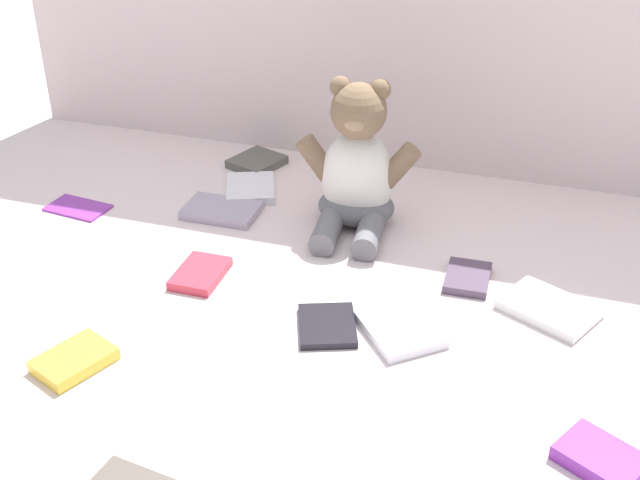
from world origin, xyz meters
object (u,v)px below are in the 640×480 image
(teddy_bear, at_px, (357,173))
(book_case_8, at_px, (327,326))
(book_case_11, at_px, (222,210))
(book_case_3, at_px, (468,278))
(book_case_5, at_px, (401,330))
(book_case_6, at_px, (250,189))
(book_case_2, at_px, (257,162))
(book_case_10, at_px, (601,459))
(book_case_1, at_px, (549,308))
(book_case_7, at_px, (200,274))
(book_case_4, at_px, (74,360))
(book_case_0, at_px, (78,207))

(teddy_bear, xyz_separation_m, book_case_8, (0.05, -0.32, -0.09))
(book_case_11, bearing_deg, book_case_3, 78.52)
(book_case_5, relative_size, book_case_6, 1.01)
(book_case_5, distance_m, book_case_6, 0.51)
(book_case_2, xyz_separation_m, book_case_10, (0.68, -0.64, 0.00))
(book_case_6, height_order, book_case_8, book_case_6)
(teddy_bear, height_order, book_case_6, teddy_bear)
(book_case_10, xyz_separation_m, book_case_11, (-0.67, 0.43, -0.00))
(book_case_1, distance_m, book_case_7, 0.54)
(book_case_1, height_order, book_case_10, book_case_10)
(book_case_1, bearing_deg, book_case_3, 96.00)
(book_case_6, relative_size, book_case_11, 0.87)
(book_case_6, xyz_separation_m, book_case_11, (-0.02, -0.10, -0.00))
(book_case_1, bearing_deg, book_case_10, -138.54)
(teddy_bear, distance_m, book_case_4, 0.57)
(book_case_0, bearing_deg, book_case_6, -53.84)
(book_case_0, relative_size, book_case_10, 1.17)
(book_case_6, relative_size, book_case_10, 1.20)
(book_case_10, bearing_deg, book_case_7, -81.38)
(book_case_7, height_order, book_case_8, book_case_7)
(book_case_8, bearing_deg, book_case_3, 26.17)
(book_case_2, height_order, book_case_7, book_case_2)
(book_case_6, bearing_deg, book_case_2, 83.39)
(book_case_11, bearing_deg, book_case_7, 13.32)
(book_case_2, xyz_separation_m, book_case_7, (0.07, -0.41, -0.00))
(book_case_3, height_order, book_case_4, book_case_4)
(book_case_3, bearing_deg, book_case_4, 35.83)
(book_case_1, distance_m, book_case_6, 0.61)
(book_case_3, xyz_separation_m, book_case_5, (-0.07, -0.16, 0.00))
(teddy_bear, relative_size, book_case_11, 2.00)
(book_case_1, xyz_separation_m, book_case_2, (-0.60, 0.34, 0.00))
(book_case_4, bearing_deg, book_case_2, -67.83)
(book_case_8, height_order, book_case_10, book_case_10)
(teddy_bear, relative_size, book_case_7, 2.61)
(book_case_2, distance_m, book_case_6, 0.12)
(book_case_7, relative_size, book_case_10, 1.06)
(book_case_7, bearing_deg, book_case_2, -81.60)
(book_case_4, bearing_deg, book_case_7, -83.11)
(book_case_2, height_order, book_case_3, book_case_2)
(teddy_bear, xyz_separation_m, book_case_1, (0.35, -0.18, -0.09))
(book_case_1, distance_m, book_case_5, 0.23)
(book_case_1, height_order, book_case_7, same)
(book_case_8, bearing_deg, book_case_11, 115.63)
(book_case_0, bearing_deg, book_case_2, -35.71)
(book_case_1, height_order, book_case_3, book_case_1)
(book_case_4, distance_m, book_case_5, 0.45)
(book_case_6, height_order, book_case_7, same)
(book_case_7, bearing_deg, book_case_5, 171.38)
(book_case_8, bearing_deg, book_case_2, 101.10)
(book_case_7, relative_size, book_case_8, 1.01)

